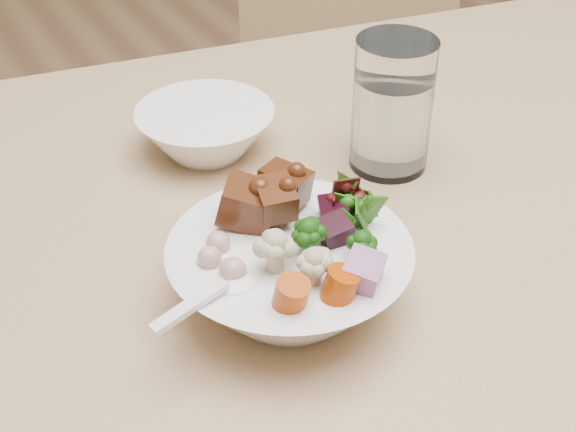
{
  "coord_description": "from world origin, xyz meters",
  "views": [
    {
      "loc": [
        -0.55,
        -0.47,
        1.27
      ],
      "look_at": [
        -0.3,
        -0.01,
        0.88
      ],
      "focal_mm": 50.0,
      "sensor_mm": 36.0,
      "label": 1
    }
  ],
  "objects": [
    {
      "name": "water_glass",
      "position": [
        -0.12,
        0.1,
        0.88
      ],
      "size": [
        0.08,
        0.08,
        0.14
      ],
      "color": "white",
      "rests_on": "dining_table"
    },
    {
      "name": "chair_far",
      "position": [
        0.17,
        0.6,
        0.49
      ],
      "size": [
        0.54,
        0.54,
        0.87
      ],
      "rotation": [
        0.0,
        0.0,
        -0.47
      ],
      "color": "tan",
      "rests_on": "ground"
    },
    {
      "name": "food_bowl",
      "position": [
        -0.31,
        -0.04,
        0.85
      ],
      "size": [
        0.2,
        0.2,
        0.11
      ],
      "color": "white",
      "rests_on": "dining_table"
    },
    {
      "name": "soup_spoon",
      "position": [
        -0.38,
        -0.06,
        0.87
      ],
      "size": [
        0.09,
        0.04,
        0.02
      ],
      "rotation": [
        0.0,
        0.0,
        0.19
      ],
      "color": "white",
      "rests_on": "food_bowl"
    },
    {
      "name": "side_bowl",
      "position": [
        -0.27,
        0.21,
        0.84
      ],
      "size": [
        0.15,
        0.15,
        0.05
      ],
      "primitive_type": null,
      "color": "white",
      "rests_on": "dining_table"
    }
  ]
}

